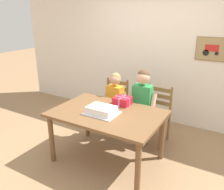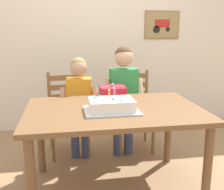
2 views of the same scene
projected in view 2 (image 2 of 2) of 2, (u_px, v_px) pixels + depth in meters
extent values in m
plane|color=#997551|center=(114.00, 188.00, 2.54)|extent=(20.00, 20.00, 0.00)
cube|color=silver|center=(92.00, 37.00, 3.90)|extent=(6.40, 0.08, 2.60)
cube|color=olive|center=(162.00, 25.00, 3.98)|extent=(0.51, 0.02, 0.39)
cube|color=#9E8456|center=(162.00, 25.00, 3.97)|extent=(0.48, 0.01, 0.36)
cube|color=red|center=(162.00, 23.00, 3.96)|extent=(0.22, 0.01, 0.11)
cylinder|color=black|center=(156.00, 29.00, 3.96)|extent=(0.10, 0.01, 0.10)
cylinder|color=black|center=(168.00, 29.00, 3.99)|extent=(0.06, 0.01, 0.06)
cube|color=brown|center=(114.00, 111.00, 2.37)|extent=(1.48, 1.00, 0.04)
cylinder|color=brown|center=(31.00, 184.00, 1.94)|extent=(0.07, 0.07, 0.71)
cylinder|color=brown|center=(207.00, 168.00, 2.16)|extent=(0.07, 0.07, 0.71)
cylinder|color=brown|center=(41.00, 138.00, 2.75)|extent=(0.07, 0.07, 0.71)
cylinder|color=brown|center=(168.00, 130.00, 2.96)|extent=(0.07, 0.07, 0.71)
cube|color=silver|center=(111.00, 110.00, 2.28)|extent=(0.44, 0.34, 0.01)
cube|color=white|center=(111.00, 104.00, 2.27)|extent=(0.36, 0.26, 0.09)
cylinder|color=orange|center=(109.00, 96.00, 2.22)|extent=(0.01, 0.01, 0.07)
sphere|color=yellow|center=(109.00, 90.00, 2.21)|extent=(0.02, 0.02, 0.02)
sphere|color=green|center=(95.00, 97.00, 2.29)|extent=(0.02, 0.02, 0.02)
sphere|color=blue|center=(113.00, 99.00, 2.23)|extent=(0.02, 0.02, 0.02)
sphere|color=red|center=(121.00, 101.00, 2.17)|extent=(0.01, 0.01, 0.01)
sphere|color=purple|center=(97.00, 97.00, 2.32)|extent=(0.01, 0.01, 0.01)
sphere|color=yellow|center=(106.00, 100.00, 2.21)|extent=(0.01, 0.01, 0.01)
cube|color=red|center=(113.00, 92.00, 2.69)|extent=(0.24, 0.21, 0.11)
cube|color=#DB668E|center=(113.00, 92.00, 2.69)|extent=(0.24, 0.02, 0.12)
cube|color=#DB668E|center=(113.00, 92.00, 2.69)|extent=(0.02, 0.22, 0.12)
sphere|color=#DB668E|center=(113.00, 85.00, 2.68)|extent=(0.04, 0.04, 0.04)
cube|color=brown|center=(68.00, 116.00, 3.16)|extent=(0.46, 0.46, 0.04)
cylinder|color=brown|center=(88.00, 140.00, 3.08)|extent=(0.04, 0.04, 0.43)
cylinder|color=brown|center=(53.00, 143.00, 2.98)|extent=(0.04, 0.04, 0.43)
cylinder|color=brown|center=(83.00, 128.00, 3.44)|extent=(0.04, 0.04, 0.43)
cylinder|color=brown|center=(51.00, 131.00, 3.34)|extent=(0.04, 0.04, 0.43)
cylinder|color=brown|center=(82.00, 90.00, 3.33)|extent=(0.04, 0.04, 0.45)
cylinder|color=brown|center=(49.00, 92.00, 3.23)|extent=(0.04, 0.04, 0.45)
cube|color=brown|center=(66.00, 97.00, 3.29)|extent=(0.36, 0.06, 0.06)
cube|color=brown|center=(65.00, 87.00, 3.27)|extent=(0.36, 0.06, 0.06)
cube|color=brown|center=(65.00, 78.00, 3.24)|extent=(0.36, 0.06, 0.06)
cube|color=brown|center=(134.00, 112.00, 3.28)|extent=(0.44, 0.44, 0.04)
cylinder|color=brown|center=(153.00, 136.00, 3.17)|extent=(0.04, 0.04, 0.43)
cylinder|color=brown|center=(120.00, 138.00, 3.13)|extent=(0.04, 0.04, 0.43)
cylinder|color=brown|center=(145.00, 125.00, 3.54)|extent=(0.04, 0.04, 0.43)
cylinder|color=brown|center=(116.00, 126.00, 3.50)|extent=(0.04, 0.04, 0.43)
cylinder|color=brown|center=(146.00, 88.00, 3.43)|extent=(0.04, 0.04, 0.45)
cylinder|color=brown|center=(116.00, 89.00, 3.39)|extent=(0.04, 0.04, 0.45)
cube|color=brown|center=(131.00, 94.00, 3.42)|extent=(0.36, 0.04, 0.06)
cube|color=brown|center=(131.00, 85.00, 3.40)|extent=(0.36, 0.04, 0.06)
cube|color=brown|center=(131.00, 76.00, 3.37)|extent=(0.36, 0.04, 0.06)
cylinder|color=#38426B|center=(128.00, 135.00, 3.18)|extent=(0.10, 0.10, 0.46)
cylinder|color=#38426B|center=(118.00, 136.00, 3.15)|extent=(0.10, 0.10, 0.46)
cube|color=#2D934C|center=(123.00, 93.00, 3.05)|extent=(0.30, 0.20, 0.53)
cylinder|color=tan|center=(140.00, 94.00, 3.06)|extent=(0.09, 0.22, 0.35)
cylinder|color=tan|center=(108.00, 96.00, 2.98)|extent=(0.09, 0.22, 0.35)
sphere|color=tan|center=(124.00, 57.00, 2.96)|extent=(0.20, 0.20, 0.20)
sphere|color=brown|center=(124.00, 55.00, 2.97)|extent=(0.19, 0.19, 0.19)
cylinder|color=#38426B|center=(86.00, 139.00, 3.10)|extent=(0.09, 0.09, 0.42)
cylinder|color=#38426B|center=(75.00, 140.00, 3.09)|extent=(0.09, 0.09, 0.42)
cube|color=orange|center=(79.00, 100.00, 2.99)|extent=(0.28, 0.19, 0.48)
cylinder|color=tan|center=(95.00, 102.00, 2.97)|extent=(0.09, 0.21, 0.32)
cylinder|color=tan|center=(64.00, 103.00, 2.95)|extent=(0.09, 0.21, 0.32)
sphere|color=tan|center=(78.00, 68.00, 2.91)|extent=(0.18, 0.18, 0.18)
sphere|color=#A87F4C|center=(78.00, 65.00, 2.91)|extent=(0.17, 0.17, 0.17)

